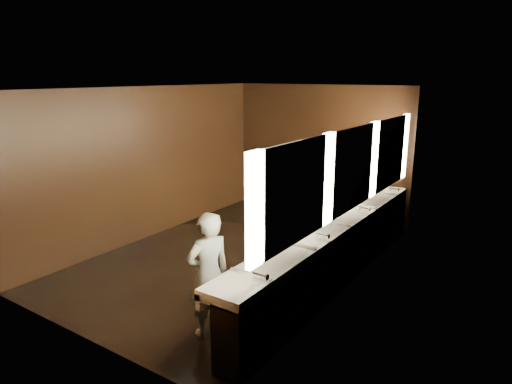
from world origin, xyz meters
The scene contains 10 objects.
floor centered at (0.00, 0.00, 0.00)m, with size 6.00×6.00×0.00m, color black.
ceiling centered at (0.00, 0.00, 2.80)m, with size 4.00×6.00×0.02m, color #2D2D2B.
wall_back centered at (0.00, 3.00, 1.40)m, with size 4.00×0.02×2.80m, color black.
wall_front centered at (0.00, -3.00, 1.40)m, with size 4.00×0.02×2.80m, color black.
wall_left centered at (-2.00, 0.00, 1.40)m, with size 0.02×6.00×2.80m, color black.
wall_right centered at (2.00, 0.00, 1.40)m, with size 0.02×6.00×2.80m, color black.
sink_counter centered at (1.79, 0.00, 0.50)m, with size 0.55×5.40×1.01m.
mirror_band centered at (1.98, 0.00, 1.75)m, with size 0.06×5.03×1.15m.
person centered at (1.11, -2.08, 0.75)m, with size 0.55×0.36×1.50m, color #80B3BE.
trash_bin centered at (1.58, -1.03, 0.29)m, with size 0.37×0.37×0.57m, color black.
Camera 1 is at (4.29, -5.83, 3.01)m, focal length 32.00 mm.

